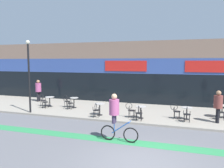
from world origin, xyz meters
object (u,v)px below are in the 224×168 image
at_px(bistro_table_4, 187,111).
at_px(cafe_chair_0_side, 42,99).
at_px(cafe_chair_3_side, 130,109).
at_px(cafe_chair_4_side, 176,110).
at_px(cyclist_1, 115,114).
at_px(cafe_chair_1_near, 70,102).
at_px(cafe_chair_5_near, 222,111).
at_px(bistro_table_5, 220,108).
at_px(cafe_chair_2_near, 96,109).
at_px(bistro_table_0, 50,100).
at_px(pedestrian_near_end, 38,89).
at_px(bistro_table_1, 74,101).
at_px(pedestrian_far_end, 218,104).
at_px(cafe_chair_1_side, 66,100).
at_px(cafe_chair_0_near, 45,101).
at_px(lamp_post, 29,71).
at_px(cafe_chair_4_near, 187,113).
at_px(cafe_chair_3_near, 139,112).
at_px(bistro_table_3, 141,110).
at_px(bistro_table_2, 100,107).

xyz_separation_m(bistro_table_4, cafe_chair_0_side, (-10.32, 0.70, 0.01)).
xyz_separation_m(cafe_chair_3_side, cafe_chair_4_side, (2.60, 0.57, 0.00)).
relative_size(cafe_chair_4_side, cyclist_1, 0.43).
xyz_separation_m(cafe_chair_1_near, cafe_chair_5_near, (9.68, 0.22, 0.00)).
relative_size(bistro_table_5, cafe_chair_2_near, 0.85).
bearing_deg(bistro_table_0, pedestrian_near_end, 143.80).
bearing_deg(bistro_table_1, pedestrian_far_end, -6.60).
relative_size(cafe_chair_1_near, cafe_chair_1_side, 1.00).
xyz_separation_m(bistro_table_0, cafe_chair_0_side, (-0.63, -0.01, -0.01)).
height_order(bistro_table_1, cafe_chair_0_near, cafe_chair_0_near).
relative_size(bistro_table_4, cafe_chair_1_near, 0.80).
bearing_deg(bistro_table_0, bistro_table_1, 5.54).
relative_size(bistro_table_0, lamp_post, 0.15).
bearing_deg(cafe_chair_4_near, cyclist_1, 145.01).
xyz_separation_m(bistro_table_5, cafe_chair_0_side, (-12.22, -0.42, -0.03)).
xyz_separation_m(bistro_table_4, bistro_table_5, (1.91, 1.12, 0.04)).
relative_size(cafe_chair_3_near, cyclist_1, 0.43).
bearing_deg(cafe_chair_2_near, cafe_chair_0_near, 66.50).
distance_m(cafe_chair_2_near, cafe_chair_4_side, 4.71).
xyz_separation_m(cafe_chair_1_side, cafe_chair_4_side, (7.77, -0.89, 0.00)).
bearing_deg(lamp_post, bistro_table_1, 46.84).
relative_size(cafe_chair_5_near, lamp_post, 0.19).
distance_m(bistro_table_3, cafe_chair_0_near, 7.13).
height_order(bistro_table_0, pedestrian_near_end, pedestrian_near_end).
distance_m(cafe_chair_4_side, cyclist_1, 4.93).
bearing_deg(cafe_chair_4_side, cafe_chair_0_near, -176.53).
distance_m(cafe_chair_0_near, cafe_chair_0_side, 0.87).
bearing_deg(bistro_table_0, bistro_table_2, -16.21).
relative_size(cafe_chair_2_near, cafe_chair_4_near, 1.00).
distance_m(cafe_chair_1_near, cafe_chair_3_side, 4.63).
distance_m(bistro_table_0, cafe_chair_4_side, 9.09).
bearing_deg(cafe_chair_2_near, cafe_chair_5_near, -83.71).
bearing_deg(cafe_chair_5_near, bistro_table_1, 88.35).
distance_m(cafe_chair_3_side, pedestrian_far_end, 4.87).
distance_m(cafe_chair_0_side, cafe_chair_1_near, 2.58).
xyz_separation_m(bistro_table_4, cafe_chair_1_side, (-8.40, 0.90, 0.01)).
xyz_separation_m(bistro_table_0, cafe_chair_1_side, (1.29, 0.19, -0.01)).
height_order(cafe_chair_0_side, cafe_chair_3_near, same).
height_order(bistro_table_0, cafe_chair_4_near, cafe_chair_4_near).
xyz_separation_m(cafe_chair_3_side, lamp_post, (-6.61, -0.74, 2.24)).
distance_m(bistro_table_2, bistro_table_5, 7.30).
bearing_deg(cyclist_1, cafe_chair_1_near, 137.05).
height_order(bistro_table_4, cafe_chair_5_near, cafe_chair_5_near).
bearing_deg(cafe_chair_4_side, cyclist_1, -115.59).
xyz_separation_m(bistro_table_4, cafe_chair_2_near, (-5.18, -1.22, 0.01)).
bearing_deg(cafe_chair_3_near, cafe_chair_1_near, 69.78).
relative_size(cafe_chair_0_near, cafe_chair_5_near, 1.00).
relative_size(bistro_table_3, cafe_chair_5_near, 0.80).
relative_size(bistro_table_0, bistro_table_4, 1.01).
xyz_separation_m(cafe_chair_1_near, pedestrian_near_end, (-4.03, 1.99, 0.56)).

